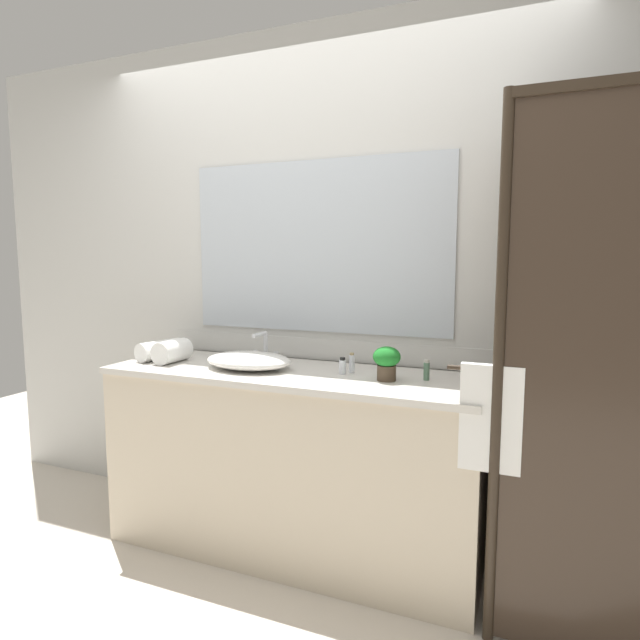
{
  "coord_description": "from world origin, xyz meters",
  "views": [
    {
      "loc": [
        1.07,
        -2.22,
        1.43
      ],
      "look_at": [
        0.15,
        0.0,
        1.15
      ],
      "focal_mm": 29.7,
      "sensor_mm": 36.0,
      "label": 1
    }
  ],
  "objects_px": {
    "potted_plant": "(387,361)",
    "amenity_bottle_body_wash": "(352,363)",
    "amenity_bottle_lotion": "(343,366)",
    "rolled_towel_middle": "(172,351)",
    "amenity_bottle_conditioner": "(427,370)",
    "rolled_towel_near_edge": "(160,350)",
    "sink_basin": "(249,360)",
    "faucet": "(265,352)"
  },
  "relations": [
    {
      "from": "potted_plant",
      "to": "amenity_bottle_body_wash",
      "type": "xyz_separation_m",
      "value": [
        -0.19,
        0.09,
        -0.04
      ]
    },
    {
      "from": "potted_plant",
      "to": "amenity_bottle_lotion",
      "type": "bearing_deg",
      "value": 168.11
    },
    {
      "from": "rolled_towel_middle",
      "to": "amenity_bottle_conditioner",
      "type": "bearing_deg",
      "value": 4.63
    },
    {
      "from": "potted_plant",
      "to": "rolled_towel_near_edge",
      "type": "relative_size",
      "value": 0.61
    },
    {
      "from": "sink_basin",
      "to": "amenity_bottle_body_wash",
      "type": "bearing_deg",
      "value": 12.21
    },
    {
      "from": "faucet",
      "to": "sink_basin",
      "type": "bearing_deg",
      "value": -90.0
    },
    {
      "from": "faucet",
      "to": "amenity_bottle_lotion",
      "type": "bearing_deg",
      "value": -12.29
    },
    {
      "from": "potted_plant",
      "to": "amenity_bottle_conditioner",
      "type": "distance_m",
      "value": 0.18
    },
    {
      "from": "amenity_bottle_lotion",
      "to": "rolled_towel_near_edge",
      "type": "bearing_deg",
      "value": -177.82
    },
    {
      "from": "amenity_bottle_conditioner",
      "to": "amenity_bottle_lotion",
      "type": "bearing_deg",
      "value": -176.16
    },
    {
      "from": "amenity_bottle_conditioner",
      "to": "amenity_bottle_body_wash",
      "type": "bearing_deg",
      "value": 176.89
    },
    {
      "from": "potted_plant",
      "to": "faucet",
      "type": "bearing_deg",
      "value": 167.84
    },
    {
      "from": "potted_plant",
      "to": "amenity_bottle_body_wash",
      "type": "distance_m",
      "value": 0.22
    },
    {
      "from": "amenity_bottle_conditioner",
      "to": "sink_basin",
      "type": "bearing_deg",
      "value": -174.12
    },
    {
      "from": "amenity_bottle_lotion",
      "to": "amenity_bottle_body_wash",
      "type": "bearing_deg",
      "value": 56.75
    },
    {
      "from": "rolled_towel_near_edge",
      "to": "rolled_towel_middle",
      "type": "bearing_deg",
      "value": -19.85
    },
    {
      "from": "rolled_towel_near_edge",
      "to": "rolled_towel_middle",
      "type": "relative_size",
      "value": 1.28
    },
    {
      "from": "amenity_bottle_lotion",
      "to": "rolled_towel_middle",
      "type": "xyz_separation_m",
      "value": [
        -0.9,
        -0.08,
        0.02
      ]
    },
    {
      "from": "sink_basin",
      "to": "amenity_bottle_conditioner",
      "type": "distance_m",
      "value": 0.85
    },
    {
      "from": "amenity_bottle_lotion",
      "to": "amenity_bottle_conditioner",
      "type": "xyz_separation_m",
      "value": [
        0.38,
        0.03,
        0.01
      ]
    },
    {
      "from": "rolled_towel_near_edge",
      "to": "sink_basin",
      "type": "bearing_deg",
      "value": -2.37
    },
    {
      "from": "potted_plant",
      "to": "amenity_bottle_lotion",
      "type": "relative_size",
      "value": 1.94
    },
    {
      "from": "sink_basin",
      "to": "amenity_bottle_lotion",
      "type": "relative_size",
      "value": 5.62
    },
    {
      "from": "rolled_towel_middle",
      "to": "rolled_towel_near_edge",
      "type": "bearing_deg",
      "value": 160.15
    },
    {
      "from": "amenity_bottle_lotion",
      "to": "amenity_bottle_conditioner",
      "type": "height_order",
      "value": "amenity_bottle_conditioner"
    },
    {
      "from": "faucet",
      "to": "rolled_towel_middle",
      "type": "height_order",
      "value": "faucet"
    },
    {
      "from": "sink_basin",
      "to": "amenity_bottle_lotion",
      "type": "bearing_deg",
      "value": 7.56
    },
    {
      "from": "sink_basin",
      "to": "rolled_towel_near_edge",
      "type": "relative_size",
      "value": 1.75
    },
    {
      "from": "amenity_bottle_body_wash",
      "to": "rolled_towel_near_edge",
      "type": "height_order",
      "value": "rolled_towel_near_edge"
    },
    {
      "from": "faucet",
      "to": "potted_plant",
      "type": "bearing_deg",
      "value": -12.16
    },
    {
      "from": "amenity_bottle_body_wash",
      "to": "potted_plant",
      "type": "bearing_deg",
      "value": -25.45
    },
    {
      "from": "amenity_bottle_body_wash",
      "to": "rolled_towel_middle",
      "type": "relative_size",
      "value": 0.48
    },
    {
      "from": "faucet",
      "to": "potted_plant",
      "type": "distance_m",
      "value": 0.7
    },
    {
      "from": "potted_plant",
      "to": "rolled_towel_near_edge",
      "type": "xyz_separation_m",
      "value": [
        -1.23,
        0.01,
        -0.04
      ]
    },
    {
      "from": "amenity_bottle_lotion",
      "to": "rolled_towel_middle",
      "type": "distance_m",
      "value": 0.9
    },
    {
      "from": "sink_basin",
      "to": "potted_plant",
      "type": "bearing_deg",
      "value": 1.21
    },
    {
      "from": "faucet",
      "to": "rolled_towel_middle",
      "type": "relative_size",
      "value": 0.88
    },
    {
      "from": "amenity_bottle_conditioner",
      "to": "rolled_towel_near_edge",
      "type": "bearing_deg",
      "value": -177.37
    },
    {
      "from": "faucet",
      "to": "amenity_bottle_body_wash",
      "type": "xyz_separation_m",
      "value": [
        0.49,
        -0.06,
        -0.01
      ]
    },
    {
      "from": "amenity_bottle_body_wash",
      "to": "rolled_towel_near_edge",
      "type": "xyz_separation_m",
      "value": [
        -1.04,
        -0.08,
        0.01
      ]
    },
    {
      "from": "amenity_bottle_lotion",
      "to": "amenity_bottle_body_wash",
      "type": "height_order",
      "value": "amenity_bottle_body_wash"
    },
    {
      "from": "faucet",
      "to": "potted_plant",
      "type": "xyz_separation_m",
      "value": [
        0.68,
        -0.15,
        0.03
      ]
    }
  ]
}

